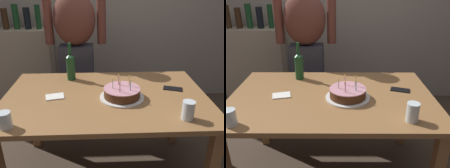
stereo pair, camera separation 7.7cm
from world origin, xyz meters
The scene contains 10 objects.
back_wall centered at (0.00, 1.55, 1.30)m, with size 5.20×0.10×2.60m, color #9E9384.
dining_table centered at (0.00, 0.00, 0.64)m, with size 1.50×0.96×0.74m.
birthday_cake centered at (0.12, -0.04, 0.78)m, with size 0.32×0.32×0.16m.
water_glass_near centered at (0.50, -0.35, 0.80)m, with size 0.08×0.08×0.12m, color silver.
water_glass_far centered at (-0.58, -0.39, 0.79)m, with size 0.08×0.08×0.10m, color silver.
wine_bottle centered at (-0.29, 0.33, 0.86)m, with size 0.07×0.07×0.32m.
cell_phone centered at (0.53, 0.09, 0.74)m, with size 0.14×0.07×0.01m, color black.
napkin_stack centered at (-0.37, -0.01, 0.74)m, with size 0.13×0.10×0.01m, color white.
person_man_bearded centered at (-0.28, 0.78, 0.87)m, with size 0.61×0.27×1.66m.
shelf_cabinet centered at (-1.02, 1.33, 0.51)m, with size 0.76×0.30×1.27m.
Camera 2 is at (0.05, -1.59, 1.53)m, focal length 38.35 mm.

